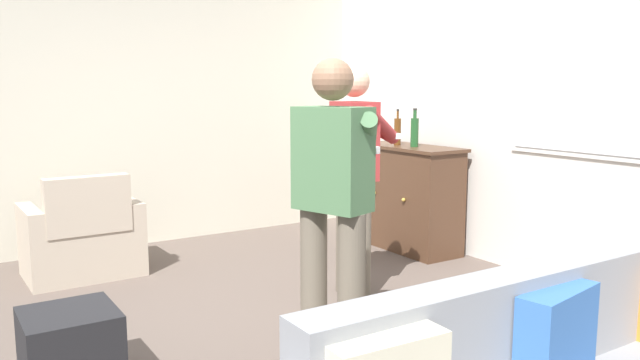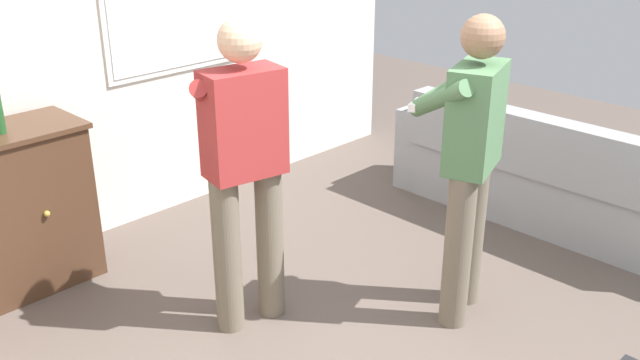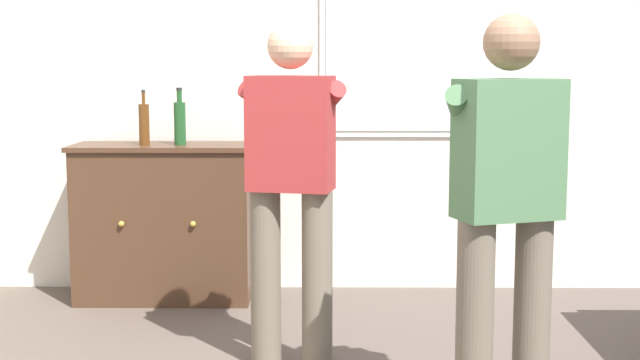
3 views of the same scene
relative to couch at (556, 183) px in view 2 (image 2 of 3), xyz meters
name	(u,v)px [view 2 (image 2 of 3)]	position (x,y,z in m)	size (l,w,h in m)	color
wall_back_with_window	(111,23)	(-2.00, 2.24, 1.07)	(5.20, 0.15, 2.80)	silver
couch	(556,183)	(0.00, 0.00, 0.00)	(0.57, 2.49, 0.83)	gray
person_standing_left	(244,163)	(-2.23, 0.64, 0.61)	(0.55, 0.51, 1.68)	#6B6051
person_standing_right	(470,157)	(-1.35, -0.14, 0.61)	(0.53, 0.52, 1.68)	#6B6051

